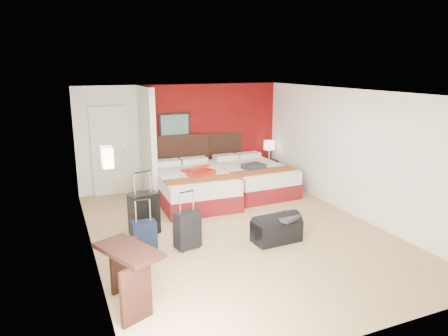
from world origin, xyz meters
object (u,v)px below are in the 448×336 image
suitcase_black (144,215)px  desk (130,277)px  bed_right (251,178)px  suitcase_charcoal (187,231)px  duffel_bag (276,230)px  bed_left (193,187)px  table_lamp (269,151)px  nightstand (269,170)px  suitcase_navy (144,239)px  red_suitcase_open (198,171)px

suitcase_black → desk: desk is taller
bed_right → suitcase_charcoal: size_ratio=3.52×
duffel_bag → bed_right: bearing=68.6°
bed_left → table_lamp: bearing=23.3°
nightstand → suitcase_charcoal: suitcase_charcoal is taller
table_lamp → suitcase_navy: size_ratio=0.98×
nightstand → desk: desk is taller
bed_left → red_suitcase_open: red_suitcase_open is taller
suitcase_charcoal → suitcase_navy: suitcase_charcoal is taller
nightstand → duffel_bag: nightstand is taller
bed_left → suitcase_black: size_ratio=2.98×
nightstand → suitcase_charcoal: 4.63m
red_suitcase_open → table_lamp: 2.57m
table_lamp → suitcase_charcoal: 4.66m
suitcase_navy → duffel_bag: bearing=-11.3°
suitcase_charcoal → duffel_bag: size_ratio=0.74×
bed_left → desk: size_ratio=2.39×
nightstand → desk: bearing=-137.8°
red_suitcase_open → suitcase_charcoal: (-0.97, -2.19, -0.41)m
nightstand → suitcase_navy: size_ratio=0.99×
suitcase_black → suitcase_navy: suitcase_black is taller
duffel_bag → suitcase_navy: bearing=166.9°
table_lamp → duffel_bag: 4.05m
bed_right → table_lamp: size_ratio=4.09×
bed_right → suitcase_black: suitcase_black is taller
bed_right → red_suitcase_open: size_ratio=2.79×
duffel_bag → red_suitcase_open: bearing=98.6°
red_suitcase_open → suitcase_black: 2.04m
bed_left → duffel_bag: 2.69m
table_lamp → suitcase_navy: 5.14m
suitcase_navy → duffel_bag: 2.22m
suitcase_charcoal → desk: bearing=-145.2°
suitcase_black → desk: bearing=-119.0°
nightstand → bed_right: bearing=-142.2°
nightstand → duffel_bag: bearing=-120.2°
table_lamp → bed_right: bearing=-139.1°
suitcase_black → suitcase_charcoal: bearing=-70.1°
nightstand → table_lamp: 0.51m
table_lamp → nightstand: bearing=0.0°
bed_left → bed_right: size_ratio=1.05×
table_lamp → suitcase_charcoal: size_ratio=0.86×
red_suitcase_open → table_lamp: size_ratio=1.47×
bed_left → duffel_bag: bed_left is taller
bed_right → red_suitcase_open: (-1.44, -0.27, 0.39)m
table_lamp → suitcase_charcoal: bearing=-135.6°
bed_right → red_suitcase_open: red_suitcase_open is taller
bed_left → desk: (-2.04, -3.58, 0.05)m
table_lamp → desk: 6.39m
bed_right → suitcase_charcoal: bed_right is taller
nightstand → suitcase_navy: bearing=-144.7°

